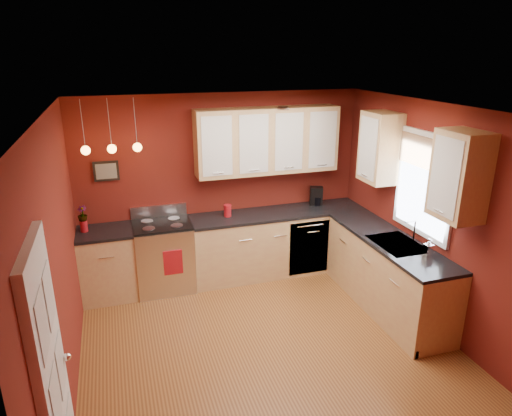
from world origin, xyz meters
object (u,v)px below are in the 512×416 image
object	(u,v)px
gas_range	(164,256)
coffee_maker	(316,196)
red_canister	(228,211)
soap_pump	(429,247)
sink	(398,245)

from	to	relation	value
gas_range	coffee_maker	xyz separation A→B (m)	(2.31, 0.14, 0.58)
red_canister	coffee_maker	distance (m)	1.40
gas_range	soap_pump	xyz separation A→B (m)	(2.75, -1.89, 0.56)
gas_range	red_canister	xyz separation A→B (m)	(0.91, 0.03, 0.54)
sink	coffee_maker	world-z (taller)	sink
gas_range	soap_pump	distance (m)	3.38
red_canister	coffee_maker	world-z (taller)	coffee_maker
coffee_maker	soap_pump	xyz separation A→B (m)	(0.44, -2.02, -0.02)
gas_range	soap_pump	bearing A→B (deg)	-34.42
sink	red_canister	distance (m)	2.30
sink	coffee_maker	distance (m)	1.68
coffee_maker	red_canister	bearing A→B (deg)	-154.81
sink	coffee_maker	bearing A→B (deg)	100.87
coffee_maker	soap_pump	bearing A→B (deg)	-56.90
red_canister	soap_pump	xyz separation A→B (m)	(1.84, -1.92, 0.02)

